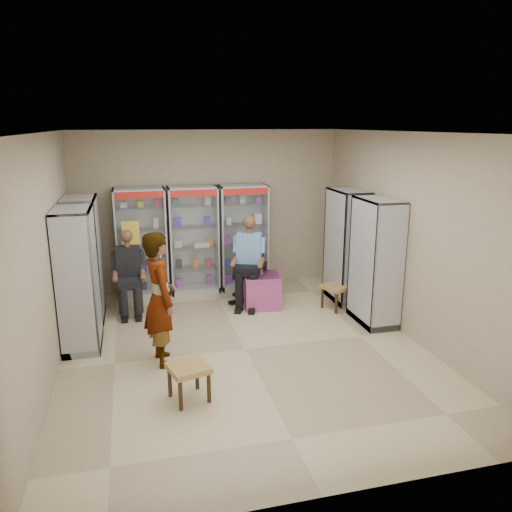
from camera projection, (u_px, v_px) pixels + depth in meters
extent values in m
plane|color=#C2B186|center=(245.00, 349.00, 7.10)|extent=(6.00, 6.00, 0.00)
cube|color=tan|center=(209.00, 210.00, 9.52)|extent=(5.00, 0.02, 3.00)
cube|color=tan|center=(330.00, 336.00, 3.90)|extent=(5.00, 0.02, 3.00)
cube|color=tan|center=(46.00, 259.00, 6.12)|extent=(0.02, 6.00, 3.00)
cube|color=tan|center=(410.00, 237.00, 7.30)|extent=(0.02, 6.00, 3.00)
cube|color=silver|center=(244.00, 132.00, 6.32)|extent=(5.00, 6.00, 0.02)
cube|color=silver|center=(142.00, 243.00, 9.09)|extent=(0.90, 0.50, 2.00)
cube|color=silver|center=(194.00, 240.00, 9.31)|extent=(0.90, 0.50, 2.00)
cube|color=#B4B6BC|center=(243.00, 237.00, 9.54)|extent=(0.90, 0.50, 2.00)
cube|color=#9EA1A4|center=(346.00, 246.00, 8.87)|extent=(0.90, 0.50, 2.00)
cube|color=#A8ABAF|center=(375.00, 262.00, 7.84)|extent=(0.90, 0.50, 2.00)
cube|color=silver|center=(84.00, 259.00, 8.00)|extent=(0.90, 0.50, 2.00)
cube|color=#A7A9AE|center=(78.00, 279.00, 6.97)|extent=(0.90, 0.50, 2.00)
cube|color=#331F13|center=(130.00, 284.00, 8.48)|extent=(0.42, 0.42, 0.94)
cube|color=black|center=(249.00, 271.00, 8.84)|extent=(0.83, 0.83, 1.17)
cube|color=#C64F90|center=(262.00, 291.00, 8.69)|extent=(0.67, 0.65, 0.58)
cylinder|color=#601208|center=(261.00, 272.00, 8.62)|extent=(0.07, 0.07, 0.09)
cube|color=olive|center=(336.00, 297.00, 8.61)|extent=(0.55, 0.55, 0.42)
cube|color=#9B6541|center=(189.00, 382.00, 5.76)|extent=(0.53, 0.53, 0.43)
imported|color=#939396|center=(160.00, 299.00, 6.51)|extent=(0.54, 0.72, 1.79)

